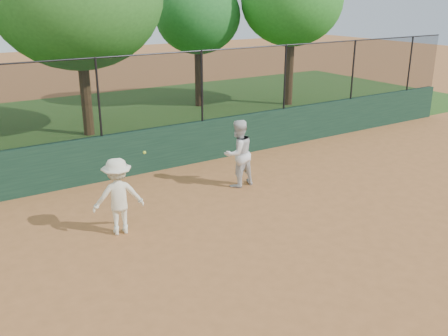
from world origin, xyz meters
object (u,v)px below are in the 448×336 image
player_second (238,153)px  tree_3 (198,16)px  player_main (118,196)px  tree_4 (292,0)px

player_second → tree_3: bearing=-119.8°
player_main → tree_3: (7.57, 9.85, 2.98)m
tree_3 → tree_4: (3.48, -1.88, 0.64)m
player_second → player_main: player_main is taller
player_second → tree_4: 10.91m
player_second → tree_3: (4.03, 8.95, 2.92)m
tree_4 → tree_3: bearing=151.7°
tree_3 → tree_4: 4.01m
player_main → tree_3: size_ratio=0.33×
player_second → player_main: (-3.54, -0.90, -0.06)m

